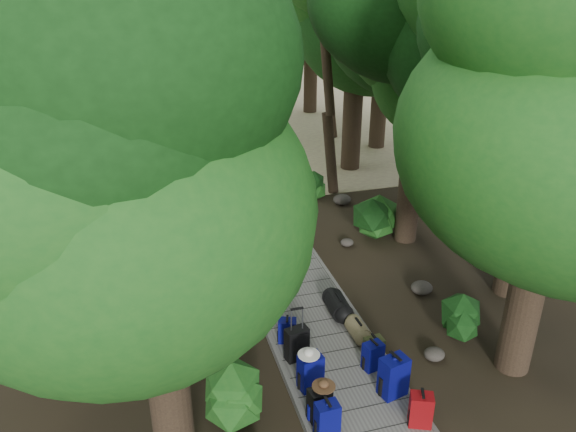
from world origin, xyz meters
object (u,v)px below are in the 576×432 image
object	(u,v)px
backpack_right_b	(394,374)
backpack_left_b	(320,403)
backpack_right_c	(373,355)
duffel_right_black	(338,305)
sun_lounger	(289,145)
kayak	(118,151)
backpack_left_c	(311,370)
backpack_right_a	(421,408)
duffel_right_khaki	(358,330)
backpack_left_d	(287,329)
backpack_right_d	(374,348)
backpack_left_a	(327,418)
lone_suitcase_on_sand	(236,163)
suitcase_on_boardwalk	(297,344)

from	to	relation	value
backpack_right_b	backpack_left_b	bearing A→B (deg)	174.43
backpack_right_c	duffel_right_black	bearing A→B (deg)	78.13
sun_lounger	kayak	bearing A→B (deg)	175.72
backpack_left_c	sun_lounger	world-z (taller)	backpack_left_c
backpack_right_a	duffel_right_khaki	distance (m)	2.35
backpack_left_d	backpack_right_d	world-z (taller)	backpack_left_d
duffel_right_khaki	backpack_right_a	bearing A→B (deg)	-89.69
backpack_left_b	backpack_left_d	bearing A→B (deg)	79.11
backpack_left_c	backpack_right_b	bearing A→B (deg)	-33.02
backpack_right_a	backpack_right_b	world-z (taller)	backpack_right_b
backpack_left_d	backpack_right_a	size ratio (longest dim) A/B	0.82
duffel_right_black	duffel_right_khaki	bearing A→B (deg)	-80.47
backpack_left_a	backpack_right_b	world-z (taller)	backpack_right_b
backpack_right_d	kayak	xyz separation A→B (m)	(-4.42, 13.80, -0.22)
backpack_left_b	backpack_left_c	distance (m)	0.73
backpack_left_d	backpack_left_a	bearing A→B (deg)	-72.77
backpack_left_a	kayak	size ratio (longest dim) A/B	0.24
backpack_left_a	backpack_right_b	bearing A→B (deg)	18.31
backpack_right_d	lone_suitcase_on_sand	world-z (taller)	lone_suitcase_on_sand
backpack_right_a	duffel_right_khaki	xyz separation A→B (m)	(-0.09, 2.35, -0.15)
backpack_left_c	backpack_right_b	xyz separation A→B (m)	(1.30, -0.53, 0.04)
backpack_left_c	backpack_left_b	bearing A→B (deg)	-107.46
duffel_right_black	backpack_right_c	bearing A→B (deg)	-86.99
backpack_right_b	backpack_right_d	size ratio (longest dim) A/B	1.55
backpack_left_a	duffel_right_black	distance (m)	3.28
backpack_right_a	backpack_left_c	bearing A→B (deg)	160.92
backpack_right_d	duffel_right_khaki	world-z (taller)	backpack_right_d
sun_lounger	duffel_right_khaki	bearing A→B (deg)	-90.51
backpack_left_c	duffel_right_khaki	world-z (taller)	backpack_left_c
backpack_right_a	backpack_right_c	distance (m)	1.46
backpack_left_d	duffel_right_khaki	world-z (taller)	backpack_left_d
backpack_left_b	lone_suitcase_on_sand	world-z (taller)	backpack_left_b
backpack_left_a	duffel_right_black	size ratio (longest dim) A/B	1.01
backpack_left_c	backpack_right_c	xyz separation A→B (m)	(1.24, 0.17, -0.07)
suitcase_on_boardwalk	backpack_left_b	bearing A→B (deg)	-105.09
duffel_right_khaki	lone_suitcase_on_sand	world-z (taller)	lone_suitcase_on_sand
backpack_right_b	backpack_right_d	world-z (taller)	backpack_right_b
sun_lounger	duffel_right_black	bearing A→B (deg)	-91.80
suitcase_on_boardwalk	kayak	xyz separation A→B (m)	(-3.08, 13.37, -0.29)
backpack_right_d	lone_suitcase_on_sand	xyz separation A→B (m)	(-0.45, 10.73, -0.03)
suitcase_on_boardwalk	backpack_right_c	bearing A→B (deg)	-39.27
backpack_left_d	backpack_right_c	xyz separation A→B (m)	(1.26, -1.18, 0.03)
backpack_right_c	backpack_right_d	distance (m)	0.23
backpack_left_d	sun_lounger	world-z (taller)	backpack_left_d
backpack_left_c	suitcase_on_boardwalk	size ratio (longest dim) A/B	1.13
backpack_left_b	backpack_right_b	world-z (taller)	backpack_right_b
backpack_left_a	lone_suitcase_on_sand	distance (m)	12.23
backpack_right_a	backpack_right_c	xyz separation A→B (m)	(-0.18, 1.45, -0.03)
backpack_right_d	duffel_right_black	world-z (taller)	backpack_right_d
backpack_left_c	duffel_right_black	bearing A→B (deg)	46.74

